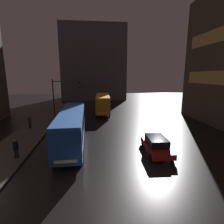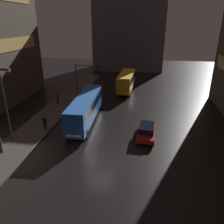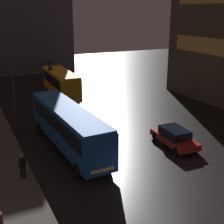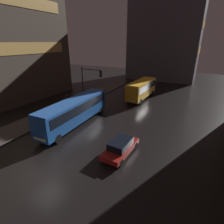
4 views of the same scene
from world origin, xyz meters
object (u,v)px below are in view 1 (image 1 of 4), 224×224
bus_near (72,124)px  pedestrian_near (30,121)px  pedestrian_far (16,147)px  bus_far (103,102)px  car_taxi (156,145)px  traffic_light_main (63,95)px

bus_near → pedestrian_near: (-6.08, 5.35, -0.93)m
pedestrian_near → pedestrian_far: (1.87, -8.73, -0.00)m
bus_far → pedestrian_near: bearing=44.5°
bus_far → pedestrian_near: bus_far is taller
car_taxi → pedestrian_near: (-13.91, 8.56, 0.39)m
car_taxi → traffic_light_main: bearing=-40.2°
pedestrian_far → bus_near: bearing=-114.8°
traffic_light_main → bus_far: bearing=56.8°
pedestrian_near → bus_far: bearing=-62.0°
bus_near → pedestrian_far: bus_near is taller
bus_near → pedestrian_near: size_ratio=7.22×
pedestrian_near → pedestrian_far: bearing=177.9°
bus_far → bus_near: bearing=77.2°
bus_far → pedestrian_near: 13.50m
bus_far → traffic_light_main: 10.56m
car_taxi → pedestrian_far: size_ratio=2.83×
traffic_light_main → bus_near: bearing=-73.1°
bus_far → car_taxi: bearing=104.9°
pedestrian_far → traffic_light_main: (2.45, 9.15, 3.25)m
traffic_light_main → car_taxi: bearing=-43.1°
car_taxi → traffic_light_main: (-9.58, 8.98, 3.64)m
car_taxi → bus_far: bearing=-74.5°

